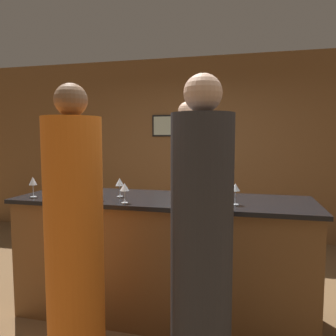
{
  "coord_description": "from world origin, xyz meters",
  "views": [
    {
      "loc": [
        0.71,
        -2.69,
        1.55
      ],
      "look_at": [
        0.03,
        0.1,
        1.29
      ],
      "focal_mm": 35.0,
      "sensor_mm": 36.0,
      "label": 1
    }
  ],
  "objects_px": {
    "wine_bottle_0": "(212,185)",
    "guest_1": "(75,246)",
    "bartender": "(187,197)",
    "guest_0": "(201,254)"
  },
  "relations": [
    {
      "from": "guest_1",
      "to": "bartender",
      "type": "bearing_deg",
      "value": 76.53
    },
    {
      "from": "bartender",
      "to": "guest_0",
      "type": "bearing_deg",
      "value": 103.07
    },
    {
      "from": "bartender",
      "to": "guest_0",
      "type": "height_order",
      "value": "bartender"
    },
    {
      "from": "bartender",
      "to": "guest_0",
      "type": "relative_size",
      "value": 1.02
    },
    {
      "from": "bartender",
      "to": "wine_bottle_0",
      "type": "bearing_deg",
      "value": 116.49
    },
    {
      "from": "guest_1",
      "to": "guest_0",
      "type": "bearing_deg",
      "value": 0.21
    },
    {
      "from": "bartender",
      "to": "guest_1",
      "type": "bearing_deg",
      "value": 76.53
    },
    {
      "from": "wine_bottle_0",
      "to": "guest_1",
      "type": "bearing_deg",
      "value": -126.38
    },
    {
      "from": "guest_1",
      "to": "wine_bottle_0",
      "type": "relative_size",
      "value": 7.13
    },
    {
      "from": "guest_0",
      "to": "guest_1",
      "type": "bearing_deg",
      "value": -179.79
    }
  ]
}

